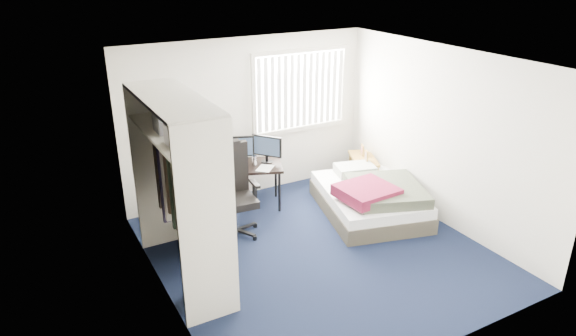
# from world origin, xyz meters

# --- Properties ---
(ground) EXTENTS (4.20, 4.20, 0.00)m
(ground) POSITION_xyz_m (0.00, 0.00, 0.00)
(ground) COLOR black
(ground) RESTS_ON ground
(room_shell) EXTENTS (4.20, 4.20, 4.20)m
(room_shell) POSITION_xyz_m (0.00, 0.00, 1.51)
(room_shell) COLOR silver
(room_shell) RESTS_ON ground
(window_assembly) EXTENTS (1.72, 0.09, 1.32)m
(window_assembly) POSITION_xyz_m (0.90, 2.04, 1.60)
(window_assembly) COLOR white
(window_assembly) RESTS_ON ground
(closet) EXTENTS (0.64, 1.84, 2.22)m
(closet) POSITION_xyz_m (-1.67, 0.27, 1.35)
(closet) COLOR beige
(closet) RESTS_ON ground
(desk) EXTENTS (1.51, 1.10, 1.14)m
(desk) POSITION_xyz_m (-0.38, 1.75, 0.72)
(desk) COLOR black
(desk) RESTS_ON ground
(office_chair) EXTENTS (0.66, 0.66, 1.29)m
(office_chair) POSITION_xyz_m (-0.74, 1.02, 0.50)
(office_chair) COLOR black
(office_chair) RESTS_ON ground
(footstool) EXTENTS (0.37, 0.34, 0.24)m
(footstool) POSITION_xyz_m (-0.68, 1.85, 0.19)
(footstool) COLOR white
(footstool) RESTS_ON ground
(nightstand) EXTENTS (0.63, 0.82, 0.69)m
(nightstand) POSITION_xyz_m (1.75, 1.41, 0.44)
(nightstand) COLOR brown
(nightstand) RESTS_ON ground
(bed) EXTENTS (1.73, 2.05, 0.59)m
(bed) POSITION_xyz_m (1.25, 0.53, 0.26)
(bed) COLOR #3D382C
(bed) RESTS_ON ground
(pine_box) EXTENTS (0.40, 0.30, 0.29)m
(pine_box) POSITION_xyz_m (-1.65, -0.22, 0.15)
(pine_box) COLOR tan
(pine_box) RESTS_ON ground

